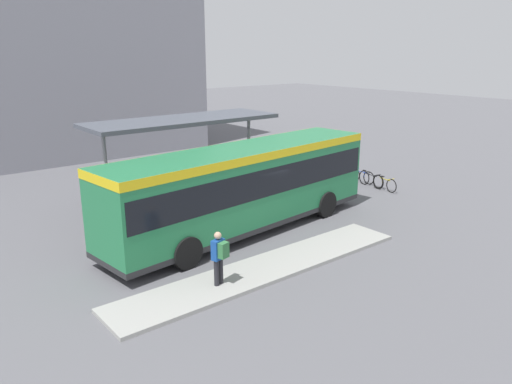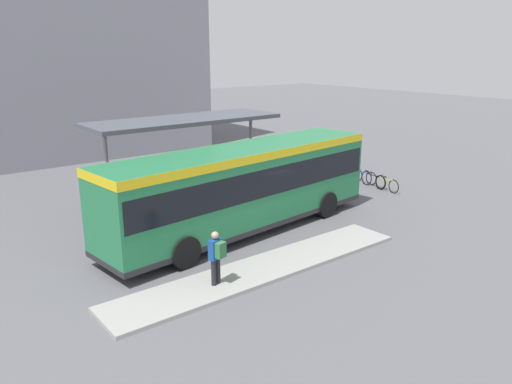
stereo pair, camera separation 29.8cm
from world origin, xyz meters
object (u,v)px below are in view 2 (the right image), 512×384
bicycle_yellow (387,184)px  city_bus (244,184)px  bicycle_black (373,180)px  bicycle_blue (364,176)px  pedestrian_waiting (217,255)px  potted_planter_near_shelter (285,182)px

bicycle_yellow → city_bus: bearing=-79.1°
bicycle_black → bicycle_blue: size_ratio=1.07×
bicycle_black → city_bus: bearing=-75.1°
city_bus → pedestrian_waiting: city_bus is taller
pedestrian_waiting → bicycle_yellow: size_ratio=1.02×
bicycle_black → bicycle_yellow: bearing=7.8°
city_bus → bicycle_blue: city_bus is taller
city_bus → pedestrian_waiting: 4.87m
bicycle_blue → city_bus: bearing=101.3°
pedestrian_waiting → bicycle_yellow: (12.42, 3.47, -0.71)m
pedestrian_waiting → potted_planter_near_shelter: size_ratio=1.17×
bicycle_yellow → potted_planter_near_shelter: size_ratio=1.15×
bicycle_yellow → bicycle_black: bearing=-170.8°
pedestrian_waiting → bicycle_black: pedestrian_waiting is taller
bicycle_yellow → bicycle_blue: 1.72m
pedestrian_waiting → potted_planter_near_shelter: 9.69m
pedestrian_waiting → potted_planter_near_shelter: (7.75, 5.81, -0.34)m
city_bus → potted_planter_near_shelter: size_ratio=8.52×
bicycle_blue → potted_planter_near_shelter: bearing=82.5°
bicycle_yellow → potted_planter_near_shelter: potted_planter_near_shelter is taller
pedestrian_waiting → bicycle_black: (12.43, 4.32, -0.68)m
city_bus → bicycle_yellow: bearing=-4.8°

